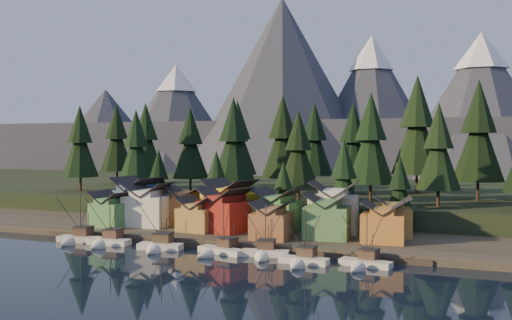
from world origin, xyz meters
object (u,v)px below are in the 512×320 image
at_px(boat_6, 363,256).
at_px(house_front_0, 112,208).
at_px(boat_5, 302,253).
at_px(boat_2, 158,238).
at_px(house_back_1, 185,204).
at_px(house_back_0, 137,198).
at_px(boat_4, 264,246).
at_px(boat_0, 76,232).
at_px(boat_1, 106,234).
at_px(house_front_1, 148,203).
at_px(boat_3, 218,244).

xyz_separation_m(boat_6, house_front_0, (-59.12, 13.02, 3.71)).
xyz_separation_m(boat_5, house_front_0, (-49.22, 14.88, 3.62)).
distance_m(boat_2, house_back_1, 23.81).
relative_size(boat_2, house_back_0, 1.04).
xyz_separation_m(boat_4, boat_6, (18.01, -1.52, -0.11)).
distance_m(boat_0, house_back_1, 25.71).
xyz_separation_m(boat_1, boat_6, (51.06, -0.20, -0.32)).
bearing_deg(house_front_1, house_front_0, -156.38).
bearing_deg(boat_1, house_back_1, 71.57).
bearing_deg(boat_0, house_back_1, 53.16).
bearing_deg(boat_4, house_back_1, 131.90).
distance_m(boat_2, boat_6, 38.78).
distance_m(boat_3, boat_4, 8.76).
height_order(house_front_1, house_back_0, house_back_0).
xyz_separation_m(boat_6, house_back_0, (-58.44, 22.05, 5.13)).
relative_size(boat_1, house_back_1, 1.20).
height_order(house_front_1, house_back_1, house_front_1).
bearing_deg(house_front_0, house_back_0, 92.10).
xyz_separation_m(boat_1, house_front_0, (-8.06, 12.82, 3.40)).
bearing_deg(boat_1, boat_2, -6.52).
height_order(boat_6, house_front_0, house_front_0).
bearing_deg(house_front_0, boat_6, -6.02).
relative_size(boat_4, boat_5, 1.01).
xyz_separation_m(boat_3, boat_4, (8.71, 0.92, 0.10)).
height_order(boat_1, house_back_0, house_back_0).
height_order(boat_0, boat_5, boat_0).
bearing_deg(boat_5, boat_1, 178.87).
xyz_separation_m(boat_3, house_back_1, (-18.79, 21.66, 4.19)).
relative_size(boat_6, house_back_1, 1.08).
height_order(boat_2, boat_3, boat_2).
relative_size(boat_0, boat_1, 1.00).
relative_size(boat_6, house_front_0, 1.17).
bearing_deg(boat_6, house_back_0, 168.65).
bearing_deg(boat_0, boat_1, -7.88).
relative_size(boat_0, boat_2, 0.98).
height_order(boat_4, house_back_0, house_back_0).
bearing_deg(boat_4, house_back_0, 142.00).
relative_size(boat_5, house_back_1, 1.10).
height_order(boat_6, house_back_0, house_back_0).
xyz_separation_m(boat_0, boat_1, (7.50, -0.26, 0.03)).
xyz_separation_m(boat_4, house_back_0, (-40.43, 20.53, 5.02)).
bearing_deg(boat_3, house_back_0, 160.38).
relative_size(boat_1, boat_3, 1.06).
xyz_separation_m(boat_0, house_back_1, (13.05, 21.80, 3.91)).
bearing_deg(boat_5, house_back_0, 155.52).
height_order(boat_3, boat_4, same).
xyz_separation_m(boat_1, boat_4, (33.05, 1.32, -0.21)).
bearing_deg(house_back_0, boat_4, -17.91).
height_order(boat_1, boat_3, boat_1).
bearing_deg(boat_2, boat_3, -5.02).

